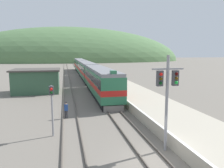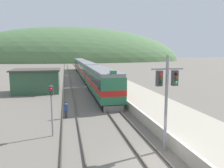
{
  "view_description": "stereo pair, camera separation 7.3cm",
  "coord_description": "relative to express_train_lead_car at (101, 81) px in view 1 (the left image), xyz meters",
  "views": [
    {
      "loc": [
        -5.24,
        -11.74,
        6.68
      ],
      "look_at": [
        0.79,
        16.12,
        2.54
      ],
      "focal_mm": 35.0,
      "sensor_mm": 36.0,
      "label": 1
    },
    {
      "loc": [
        -5.17,
        -11.76,
        6.68
      ],
      "look_at": [
        0.79,
        16.12,
        2.54
      ],
      "focal_mm": 35.0,
      "sensor_mm": 36.0,
      "label": 2
    }
  ],
  "objects": [
    {
      "name": "signal_mast_main",
      "position": [
        1.34,
        -19.3,
        1.87
      ],
      "size": [
        2.2,
        0.42,
        6.51
      ],
      "color": "gray",
      "rests_on": "ground"
    },
    {
      "name": "distant_hills",
      "position": [
        0.0,
        139.75,
        -2.36
      ],
      "size": [
        172.33,
        77.55,
        51.16
      ],
      "color": "#517547",
      "rests_on": "ground"
    },
    {
      "name": "express_train_lead_car",
      "position": [
        0.0,
        0.0,
        0.0
      ],
      "size": [
        2.99,
        19.13,
        4.68
      ],
      "color": "black",
      "rests_on": "ground"
    },
    {
      "name": "track_main",
      "position": [
        0.0,
        49.33,
        -2.28
      ],
      "size": [
        1.52,
        180.0,
        0.16
      ],
      "color": "#4C443D",
      "rests_on": "ground"
    },
    {
      "name": "carriage_second",
      "position": [
        0.0,
        21.92,
        -0.01
      ],
      "size": [
        2.98,
        22.5,
        4.32
      ],
      "color": "black",
      "rests_on": "ground"
    },
    {
      "name": "station_shed",
      "position": [
        -9.92,
        5.66,
        -0.38
      ],
      "size": [
        7.7,
        6.14,
        3.92
      ],
      "color": "#385B42",
      "rests_on": "ground"
    },
    {
      "name": "ground_plane",
      "position": [
        0.0,
        -20.67,
        -2.36
      ],
      "size": [
        500.0,
        500.0,
        0.0
      ],
      "primitive_type": "plane",
      "color": "slate"
    },
    {
      "name": "track_worker",
      "position": [
        -5.23,
        -10.38,
        -1.4
      ],
      "size": [
        0.37,
        0.24,
        1.7
      ],
      "color": "#2D2D33",
      "rests_on": "ground"
    },
    {
      "name": "platform",
      "position": [
        4.59,
        29.33,
        -1.86
      ],
      "size": [
        5.57,
        140.0,
        1.01
      ],
      "color": "#B2A893",
      "rests_on": "ground"
    },
    {
      "name": "carriage_third",
      "position": [
        0.0,
        45.3,
        -0.01
      ],
      "size": [
        2.98,
        22.5,
        4.32
      ],
      "color": "black",
      "rests_on": "ground"
    },
    {
      "name": "track_siding",
      "position": [
        -4.88,
        49.33,
        -2.28
      ],
      "size": [
        1.52,
        180.0,
        0.16
      ],
      "color": "#4C443D",
      "rests_on": "ground"
    },
    {
      "name": "signal_post_siding",
      "position": [
        -6.32,
        -15.01,
        0.59
      ],
      "size": [
        0.36,
        0.42,
        4.12
      ],
      "color": "gray",
      "rests_on": "ground"
    }
  ]
}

